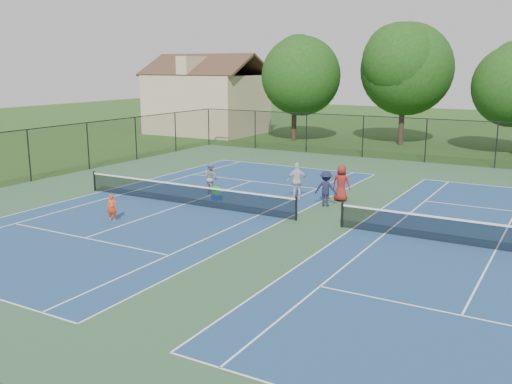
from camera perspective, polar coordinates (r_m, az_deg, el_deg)
The scene contains 15 objects.
ground at distance 24.22m, azimuth 6.25°, elevation -3.19°, with size 140.00×140.00×0.00m, color #234716.
court_pad at distance 24.22m, azimuth 6.25°, elevation -3.18°, with size 36.00×36.00×0.01m, color #2F543A.
tennis_court_left at distance 27.65m, azimuth -7.13°, elevation -1.02°, with size 12.00×23.83×1.07m.
tennis_court_right at distance 22.45m, azimuth 22.89°, elevation -5.14°, with size 12.00×23.83×1.07m.
perimeter_fence at distance 23.84m, azimuth 6.34°, elevation 0.52°, with size 36.08×36.08×3.02m.
tree_back_a at distance 50.57m, azimuth 3.89°, elevation 11.96°, with size 6.80×6.80×9.15m.
tree_back_b at distance 49.22m, azimuth 14.64°, elevation 12.23°, with size 7.60×7.60×10.03m.
clapboard_house at distance 56.63m, azimuth -4.93°, elevation 9.02°, with size 10.80×8.10×7.65m.
child_player at distance 25.14m, azimuth -14.20°, elevation -1.54°, with size 0.43×0.28×1.17m, color #F83D10.
instructor at distance 29.82m, azimuth -4.54°, elevation 1.39°, with size 0.77×0.60×1.58m, color gray.
bystander_a at distance 28.36m, azimuth 4.14°, elevation 1.11°, with size 1.09×0.45×1.86m, color silver.
bystander_b at distance 27.11m, azimuth 7.01°, elevation 0.33°, with size 1.09×0.63×1.69m, color #181A36.
bystander_c at distance 28.20m, azimuth 8.52°, elevation 0.88°, with size 0.88×0.57×1.80m, color maroon.
ball_crate at distance 28.29m, azimuth -3.99°, elevation -0.53°, with size 0.41×0.32×0.31m, color #153F95.
ball_hopper at distance 28.21m, azimuth -4.00°, elevation 0.16°, with size 0.34×0.28×0.39m, color green.
Camera 1 is at (9.29, -21.39, 6.54)m, focal length 40.00 mm.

